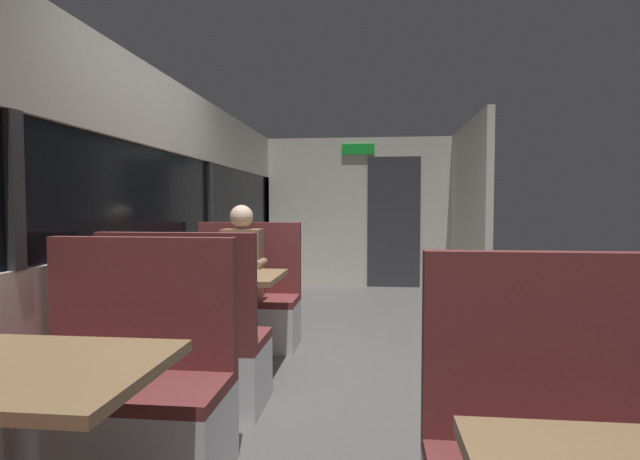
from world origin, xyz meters
TOP-DOWN VIEW (x-y plane):
  - ground_plane at (0.00, 0.00)m, footprint 3.30×9.20m
  - carriage_window_panel_left at (-1.45, 0.00)m, footprint 0.09×8.48m
  - carriage_end_bulkhead at (0.06, 4.19)m, footprint 2.90×0.11m
  - carriage_aisle_panel_right at (1.45, 3.00)m, footprint 0.08×2.40m
  - dining_table_near_window at (-0.89, -2.09)m, footprint 0.90×0.70m
  - bench_near_window_facing_entry at (-0.89, -1.39)m, footprint 0.95×0.50m
  - dining_table_mid_window at (-0.89, 0.06)m, footprint 0.90×0.70m
  - bench_mid_window_facing_end at (-0.89, -0.64)m, footprint 0.95×0.50m
  - bench_mid_window_facing_entry at (-0.89, 0.76)m, footprint 0.95×0.50m
  - seated_passenger at (-0.89, 0.69)m, footprint 0.47×0.55m
  - coffee_cup_primary at (-1.00, 0.19)m, footprint 0.07×0.07m

SIDE VIEW (x-z plane):
  - ground_plane at x=0.00m, z-range -0.02..0.00m
  - bench_near_window_facing_entry at x=-0.89m, z-range -0.22..0.88m
  - bench_mid_window_facing_end at x=-0.89m, z-range -0.22..0.88m
  - bench_mid_window_facing_entry at x=-0.89m, z-range -0.22..0.88m
  - seated_passenger at x=-0.89m, z-range -0.09..1.17m
  - dining_table_near_window at x=-0.89m, z-range 0.27..1.01m
  - dining_table_mid_window at x=-0.89m, z-range 0.27..1.01m
  - coffee_cup_primary at x=-1.00m, z-range 0.74..0.83m
  - carriage_window_panel_left at x=-1.45m, z-range -0.04..2.26m
  - carriage_end_bulkhead at x=0.06m, z-range -0.01..2.29m
  - carriage_aisle_panel_right at x=1.45m, z-range 0.00..2.30m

